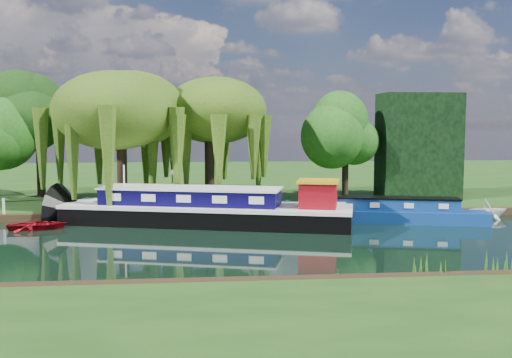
{
  "coord_description": "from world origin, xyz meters",
  "views": [
    {
      "loc": [
        2.48,
        -28.4,
        5.96
      ],
      "look_at": [
        5.67,
        5.47,
        2.8
      ],
      "focal_mm": 40.0,
      "sensor_mm": 36.0,
      "label": 1
    }
  ],
  "objects": [
    {
      "name": "far_bank",
      "position": [
        0.0,
        34.0,
        0.23
      ],
      "size": [
        120.0,
        52.0,
        0.45
      ],
      "primitive_type": "cube",
      "color": "#193E10",
      "rests_on": "ground"
    },
    {
      "name": "conifer_hedge",
      "position": [
        19.0,
        14.0,
        4.45
      ],
      "size": [
        6.0,
        3.0,
        8.0
      ],
      "primitive_type": "cube",
      "color": "black",
      "rests_on": "far_bank"
    },
    {
      "name": "reeds_near",
      "position": [
        6.87,
        -7.57,
        0.55
      ],
      "size": [
        33.7,
        1.5,
        1.1
      ],
      "color": "#205416",
      "rests_on": "ground"
    },
    {
      "name": "tree_far_right",
      "position": [
        13.22,
        13.69,
        5.26
      ],
      "size": [
        4.26,
        4.26,
        6.98
      ],
      "color": "black",
      "rests_on": "far_bank"
    },
    {
      "name": "ground",
      "position": [
        0.0,
        0.0,
        0.0
      ],
      "size": [
        120.0,
        120.0,
        0.0
      ],
      "primitive_type": "plane",
      "color": "black"
    },
    {
      "name": "lamppost",
      "position": [
        0.5,
        10.5,
        2.42
      ],
      "size": [
        0.36,
        0.36,
        2.56
      ],
      "color": "silver",
      "rests_on": "far_bank"
    },
    {
      "name": "red_dinghy",
      "position": [
        -7.1,
        5.32,
        0.0
      ],
      "size": [
        3.59,
        2.8,
        0.68
      ],
      "primitive_type": "imported",
      "rotation": [
        0.0,
        0.0,
        1.72
      ],
      "color": "maroon",
      "rests_on": "ground"
    },
    {
      "name": "willow_right",
      "position": [
        2.98,
        12.68,
        6.44
      ],
      "size": [
        6.74,
        6.74,
        8.21
      ],
      "color": "black",
      "rests_on": "far_bank"
    },
    {
      "name": "tree_far_mid",
      "position": [
        -10.06,
        17.11,
        6.6
      ],
      "size": [
        5.46,
        5.46,
        8.93
      ],
      "color": "black",
      "rests_on": "far_bank"
    },
    {
      "name": "dutch_barge",
      "position": [
        2.81,
        5.93,
        0.92
      ],
      "size": [
        17.96,
        8.49,
        3.7
      ],
      "rotation": [
        0.0,
        0.0,
        -0.27
      ],
      "color": "black",
      "rests_on": "ground"
    },
    {
      "name": "willow_left",
      "position": [
        -3.05,
        11.44,
        6.85
      ],
      "size": [
        7.35,
        7.35,
        8.81
      ],
      "color": "black",
      "rests_on": "far_bank"
    },
    {
      "name": "white_cruiser",
      "position": [
        20.96,
        6.74,
        0.0
      ],
      "size": [
        2.6,
        2.25,
        1.36
      ],
      "primitive_type": "imported",
      "rotation": [
        0.0,
        0.0,
        1.58
      ],
      "color": "silver",
      "rests_on": "ground"
    },
    {
      "name": "narrowboat",
      "position": [
        14.11,
        5.75,
        0.6
      ],
      "size": [
        11.75,
        4.67,
        1.7
      ],
      "rotation": [
        0.0,
        0.0,
        -0.24
      ],
      "color": "navy",
      "rests_on": "ground"
    },
    {
      "name": "mooring_posts",
      "position": [
        -0.5,
        8.4,
        0.95
      ],
      "size": [
        19.16,
        0.16,
        1.0
      ],
      "color": "silver",
      "rests_on": "far_bank"
    }
  ]
}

